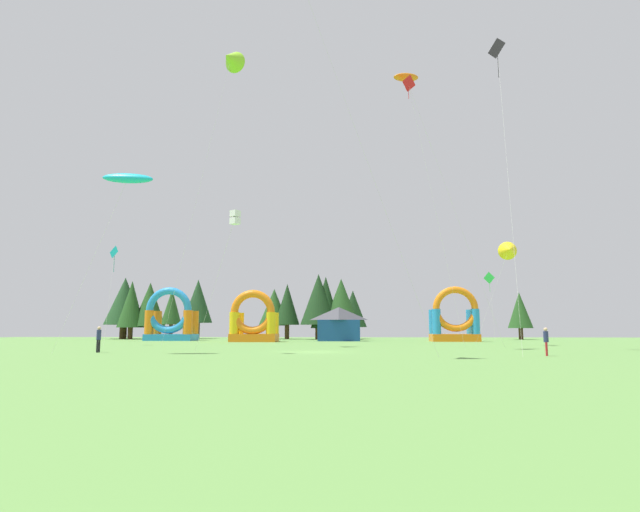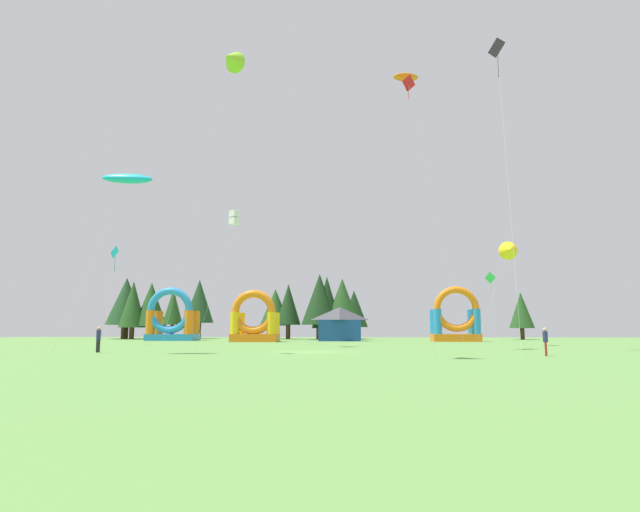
{
  "view_description": "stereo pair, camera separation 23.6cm",
  "coord_description": "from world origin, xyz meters",
  "px_view_note": "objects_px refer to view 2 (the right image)",
  "views": [
    {
      "loc": [
        2.42,
        -39.18,
        1.74
      ],
      "look_at": [
        0.0,
        8.83,
        8.17
      ],
      "focal_mm": 30.13,
      "sensor_mm": 36.0,
      "label": 1
    },
    {
      "loc": [
        2.65,
        -39.17,
        1.74
      ],
      "look_at": [
        0.0,
        8.83,
        8.17
      ],
      "focal_mm": 30.13,
      "sensor_mm": 36.0,
      "label": 2
    }
  ],
  "objects_px": {
    "kite_yellow_delta": "(509,250)",
    "kite_teal_diamond": "(116,254)",
    "inflatable_red_slide": "(172,321)",
    "inflatable_yellow_castle": "(255,324)",
    "person_midfield": "(99,337)",
    "kite_black_diamond": "(498,51)",
    "kite_cyan_parafoil": "(127,179)",
    "festival_tent": "(340,324)",
    "kite_red_diamond": "(408,86)",
    "inflatable_blue_arch": "(456,322)",
    "person_far_side": "(545,339)",
    "kite_white_box": "(234,218)",
    "kite_green_diamond": "(491,279)",
    "kite_orange_parafoil": "(406,78)",
    "kite_lime_delta": "(231,59)"
  },
  "relations": [
    {
      "from": "kite_green_diamond",
      "to": "kite_teal_diamond",
      "type": "height_order",
      "value": "kite_teal_diamond"
    },
    {
      "from": "kite_lime_delta",
      "to": "kite_black_diamond",
      "type": "distance_m",
      "value": 24.67
    },
    {
      "from": "inflatable_red_slide",
      "to": "inflatable_yellow_castle",
      "type": "relative_size",
      "value": 1.12
    },
    {
      "from": "kite_yellow_delta",
      "to": "person_far_side",
      "type": "relative_size",
      "value": 5.93
    },
    {
      "from": "kite_lime_delta",
      "to": "inflatable_blue_arch",
      "type": "relative_size",
      "value": 4.14
    },
    {
      "from": "inflatable_red_slide",
      "to": "inflatable_blue_arch",
      "type": "bearing_deg",
      "value": -4.17
    },
    {
      "from": "kite_yellow_delta",
      "to": "kite_red_diamond",
      "type": "bearing_deg",
      "value": -137.02
    },
    {
      "from": "kite_cyan_parafoil",
      "to": "inflatable_yellow_castle",
      "type": "distance_m",
      "value": 32.65
    },
    {
      "from": "kite_yellow_delta",
      "to": "kite_white_box",
      "type": "xyz_separation_m",
      "value": [
        -23.85,
        -17.21,
        -0.04
      ]
    },
    {
      "from": "kite_black_diamond",
      "to": "inflatable_blue_arch",
      "type": "height_order",
      "value": "kite_black_diamond"
    },
    {
      "from": "inflatable_yellow_castle",
      "to": "kite_lime_delta",
      "type": "bearing_deg",
      "value": -88.36
    },
    {
      "from": "kite_red_diamond",
      "to": "inflatable_yellow_castle",
      "type": "xyz_separation_m",
      "value": [
        -16.94,
        23.08,
        -19.83
      ]
    },
    {
      "from": "kite_teal_diamond",
      "to": "kite_cyan_parafoil",
      "type": "bearing_deg",
      "value": -64.22
    },
    {
      "from": "kite_orange_parafoil",
      "to": "person_far_side",
      "type": "distance_m",
      "value": 25.38
    },
    {
      "from": "kite_yellow_delta",
      "to": "person_far_side",
      "type": "xyz_separation_m",
      "value": [
        -3.72,
        -19.22,
        -8.35
      ]
    },
    {
      "from": "kite_green_diamond",
      "to": "kite_cyan_parafoil",
      "type": "bearing_deg",
      "value": -135.7
    },
    {
      "from": "kite_red_diamond",
      "to": "inflatable_red_slide",
      "type": "relative_size",
      "value": 3.19
    },
    {
      "from": "kite_red_diamond",
      "to": "inflatable_blue_arch",
      "type": "distance_m",
      "value": 33.32
    },
    {
      "from": "person_far_side",
      "to": "kite_orange_parafoil",
      "type": "bearing_deg",
      "value": 59.55
    },
    {
      "from": "inflatable_red_slide",
      "to": "kite_green_diamond",
      "type": "bearing_deg",
      "value": -5.11
    },
    {
      "from": "kite_orange_parafoil",
      "to": "inflatable_blue_arch",
      "type": "relative_size",
      "value": 3.45
    },
    {
      "from": "kite_cyan_parafoil",
      "to": "inflatable_yellow_castle",
      "type": "relative_size",
      "value": 1.98
    },
    {
      "from": "inflatable_blue_arch",
      "to": "kite_cyan_parafoil",
      "type": "bearing_deg",
      "value": -130.82
    },
    {
      "from": "kite_orange_parafoil",
      "to": "kite_black_diamond",
      "type": "relative_size",
      "value": 0.93
    },
    {
      "from": "kite_white_box",
      "to": "person_far_side",
      "type": "distance_m",
      "value": 21.87
    },
    {
      "from": "person_midfield",
      "to": "kite_black_diamond",
      "type": "bearing_deg",
      "value": -55.68
    },
    {
      "from": "kite_teal_diamond",
      "to": "kite_green_diamond",
      "type": "bearing_deg",
      "value": 20.62
    },
    {
      "from": "inflatable_red_slide",
      "to": "kite_orange_parafoil",
      "type": "bearing_deg",
      "value": -43.4
    },
    {
      "from": "kite_cyan_parafoil",
      "to": "person_midfield",
      "type": "xyz_separation_m",
      "value": [
        -2.31,
        1.78,
        -11.03
      ]
    },
    {
      "from": "kite_cyan_parafoil",
      "to": "inflatable_blue_arch",
      "type": "height_order",
      "value": "kite_cyan_parafoil"
    },
    {
      "from": "kite_yellow_delta",
      "to": "kite_white_box",
      "type": "distance_m",
      "value": 29.41
    },
    {
      "from": "kite_cyan_parafoil",
      "to": "festival_tent",
      "type": "xyz_separation_m",
      "value": [
        14.19,
        35.49,
        -9.9
      ]
    },
    {
      "from": "kite_orange_parafoil",
      "to": "festival_tent",
      "type": "bearing_deg",
      "value": 103.32
    },
    {
      "from": "kite_lime_delta",
      "to": "person_far_side",
      "type": "distance_m",
      "value": 38.0
    },
    {
      "from": "kite_teal_diamond",
      "to": "kite_cyan_parafoil",
      "type": "height_order",
      "value": "kite_cyan_parafoil"
    },
    {
      "from": "inflatable_yellow_castle",
      "to": "inflatable_blue_arch",
      "type": "xyz_separation_m",
      "value": [
        25.25,
        2.59,
        0.28
      ]
    },
    {
      "from": "kite_cyan_parafoil",
      "to": "person_midfield",
      "type": "bearing_deg",
      "value": 142.37
    },
    {
      "from": "kite_black_diamond",
      "to": "inflatable_blue_arch",
      "type": "xyz_separation_m",
      "value": [
        0.74,
        26.06,
        -22.33
      ]
    },
    {
      "from": "kite_lime_delta",
      "to": "kite_red_diamond",
      "type": "distance_m",
      "value": 17.93
    },
    {
      "from": "kite_green_diamond",
      "to": "kite_cyan_parafoil",
      "type": "xyz_separation_m",
      "value": [
        -33.28,
        -32.47,
        4.27
      ]
    },
    {
      "from": "inflatable_red_slide",
      "to": "kite_red_diamond",
      "type": "bearing_deg",
      "value": -44.16
    },
    {
      "from": "kite_yellow_delta",
      "to": "kite_teal_diamond",
      "type": "relative_size",
      "value": 1.06
    },
    {
      "from": "kite_green_diamond",
      "to": "person_midfield",
      "type": "height_order",
      "value": "kite_green_diamond"
    },
    {
      "from": "inflatable_blue_arch",
      "to": "kite_green_diamond",
      "type": "bearing_deg",
      "value": -13.11
    },
    {
      "from": "kite_red_diamond",
      "to": "kite_teal_diamond",
      "type": "relative_size",
      "value": 2.34
    },
    {
      "from": "kite_teal_diamond",
      "to": "festival_tent",
      "type": "xyz_separation_m",
      "value": [
        22.35,
        18.61,
        -6.94
      ]
    },
    {
      "from": "kite_lime_delta",
      "to": "person_midfield",
      "type": "distance_m",
      "value": 29.26
    },
    {
      "from": "kite_orange_parafoil",
      "to": "kite_red_diamond",
      "type": "relative_size",
      "value": 1.05
    },
    {
      "from": "kite_orange_parafoil",
      "to": "kite_white_box",
      "type": "distance_m",
      "value": 20.68
    },
    {
      "from": "kite_red_diamond",
      "to": "kite_cyan_parafoil",
      "type": "distance_m",
      "value": 24.19
    }
  ]
}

